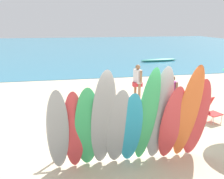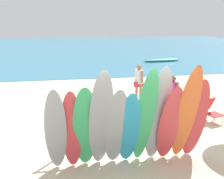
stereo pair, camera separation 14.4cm
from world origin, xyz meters
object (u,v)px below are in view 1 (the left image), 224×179
beachgoer_near_rack (138,80)px  beachgoer_strolling (172,92)px  surfboard_green_2 (87,129)px  surfboard_grey_4 (118,129)px  surfboard_teal_5 (131,129)px  surfboard_grey_0 (58,132)px  surfboard_grey_7 (160,116)px  beach_chair_red (210,109)px  surfboard_rack (125,137)px  surfboard_red_1 (74,132)px  surfboard_red_8 (171,124)px  surfboard_orange_9 (187,115)px  surfboard_grey_3 (103,122)px  surfboard_green_6 (147,118)px  distant_boat (159,60)px  surfboard_red_10 (196,119)px

beachgoer_near_rack → beachgoer_strolling: beachgoer_near_rack is taller
surfboard_green_2 → surfboard_grey_4: bearing=-0.5°
surfboard_teal_5 → beachgoer_strolling: surfboard_teal_5 is taller
surfboard_grey_0 → beachgoer_near_rack: surfboard_grey_0 is taller
surfboard_grey_7 → beach_chair_red: surfboard_grey_7 is taller
surfboard_green_2 → surfboard_rack: bearing=28.8°
surfboard_red_1 → surfboard_red_8: surfboard_red_8 is taller
surfboard_red_8 → surfboard_orange_9: bearing=-15.1°
surfboard_grey_4 → surfboard_teal_5: surfboard_grey_4 is taller
surfboard_rack → beach_chair_red: (3.48, 1.78, -0.09)m
surfboard_rack → surfboard_grey_0: bearing=-160.4°
beachgoer_strolling → beach_chair_red: (1.11, -0.80, -0.43)m
surfboard_red_1 → beach_chair_red: 5.35m
surfboard_red_1 → beachgoer_strolling: size_ratio=1.40×
surfboard_rack → surfboard_teal_5: (-0.01, -0.55, 0.46)m
surfboard_grey_0 → surfboard_grey_3: surfboard_grey_3 is taller
surfboard_green_6 → surfboard_rack: bearing=115.2°
surfboard_red_1 → beachgoer_strolling: bearing=40.1°
beachgoer_near_rack → surfboard_grey_0: bearing=128.7°
surfboard_orange_9 → beachgoer_strolling: 3.44m
surfboard_orange_9 → beachgoer_near_rack: surfboard_orange_9 is taller
beachgoer_near_rack → beach_chair_red: size_ratio=1.94×
beachgoer_near_rack → surfboard_grey_4: bearing=140.4°
beachgoer_strolling → beach_chair_red: size_ratio=1.82×
surfboard_grey_0 → surfboard_green_6: (2.01, -0.01, 0.20)m
surfboard_red_1 → surfboard_green_6: bearing=-3.0°
distant_boat → surfboard_grey_4: bearing=-114.2°
surfboard_green_2 → surfboard_red_8: (1.99, -0.02, -0.04)m
surfboard_grey_3 → beachgoer_near_rack: size_ratio=1.68×
beachgoer_near_rack → surfboard_grey_3: bearing=137.4°
surfboard_grey_7 → surfboard_red_1: bearing=177.4°
surfboard_grey_0 → surfboard_grey_4: size_ratio=1.03×
surfboard_red_1 → surfboard_green_2: bearing=-5.7°
surfboard_red_10 → surfboard_grey_4: bearing=-173.5°
surfboard_teal_5 → beach_chair_red: size_ratio=2.51×
surfboard_red_8 → surfboard_green_2: bearing=179.0°
surfboard_grey_3 → surfboard_red_8: (1.65, 0.08, -0.23)m
surfboard_grey_0 → beach_chair_red: 5.70m
surfboard_grey_7 → beachgoer_near_rack: 5.20m
surfboard_grey_3 → distant_boat: surfboard_grey_3 is taller
surfboard_red_1 → surfboard_green_6: (1.66, -0.09, 0.24)m
surfboard_grey_7 → surfboard_red_10: 0.96m
surfboard_grey_4 → beach_chair_red: (3.79, 2.34, -0.60)m
surfboard_teal_5 → beach_chair_red: bearing=36.3°
surfboard_red_10 → surfboard_grey_3: bearing=-171.5°
beachgoer_strolling → surfboard_green_2: bearing=-67.1°
surfboard_teal_5 → beachgoer_strolling: bearing=55.3°
surfboard_teal_5 → surfboard_grey_7: size_ratio=0.80×
surfboard_green_2 → surfboard_grey_3: size_ratio=0.84×
surfboard_red_1 → surfboard_grey_3: 0.70m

